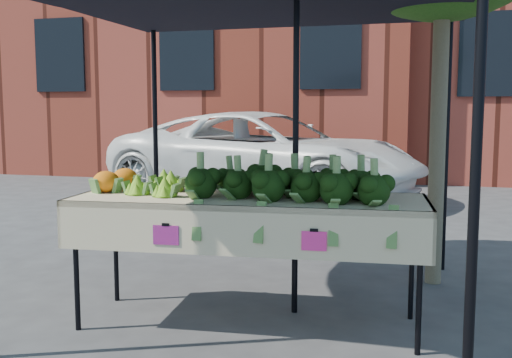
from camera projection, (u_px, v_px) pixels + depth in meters
name	position (u px, v px, depth m)	size (l,w,h in m)	color
ground	(233.00, 327.00, 4.09)	(90.00, 90.00, 0.00)	#333336
table	(248.00, 261.00, 4.10)	(2.46, 0.99, 0.90)	beige
canopy	(252.00, 126.00, 4.42)	(3.16, 3.16, 2.74)	black
broccoli_heap	(289.00, 178.00, 3.99)	(1.37, 0.57, 0.27)	black
romanesco_cluster	(160.00, 178.00, 4.25)	(0.43, 0.57, 0.20)	#8ABD26
cauliflower_pair	(116.00, 178.00, 4.37)	(0.23, 0.43, 0.18)	orange
vehicle	(266.00, 40.00, 9.72)	(2.43, 1.47, 5.28)	white
street_tree	(441.00, 54.00, 4.94)	(1.98, 1.98, 3.90)	#1E4C14
building_left	(190.00, 1.00, 16.38)	(12.00, 8.00, 9.00)	maroon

